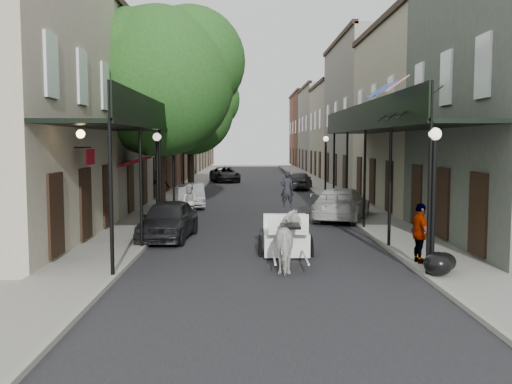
{
  "coord_description": "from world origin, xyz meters",
  "views": [
    {
      "loc": [
        -0.57,
        -16.22,
        3.47
      ],
      "look_at": [
        -0.27,
        5.11,
        1.6
      ],
      "focal_mm": 40.0,
      "sensor_mm": 36.0,
      "label": 1
    }
  ],
  "objects_px": {
    "lamppost_right_far": "(326,166)",
    "pedestrian_walking": "(190,202)",
    "carriage": "(285,220)",
    "car_left_near": "(168,220)",
    "pedestrian_sidewalk_right": "(420,233)",
    "car_right_far": "(300,180)",
    "tree_far": "(196,108)",
    "horse": "(290,241)",
    "lamppost_left": "(158,179)",
    "car_left_far": "(225,175)",
    "tree_near": "(168,76)",
    "lamppost_right_near": "(433,199)",
    "car_right_near": "(341,204)",
    "car_left_mid": "(191,195)",
    "pedestrian_sidewalk_left": "(160,184)"
  },
  "relations": [
    {
      "from": "pedestrian_sidewalk_left",
      "to": "car_right_far",
      "type": "bearing_deg",
      "value": -143.22
    },
    {
      "from": "carriage",
      "to": "pedestrian_sidewalk_right",
      "type": "bearing_deg",
      "value": -30.04
    },
    {
      "from": "pedestrian_walking",
      "to": "car_left_near",
      "type": "xyz_separation_m",
      "value": [
        -0.28,
        -4.98,
        -0.1
      ]
    },
    {
      "from": "carriage",
      "to": "lamppost_right_far",
      "type": "bearing_deg",
      "value": 78.53
    },
    {
      "from": "tree_near",
      "to": "pedestrian_sidewalk_left",
      "type": "xyz_separation_m",
      "value": [
        -1.52,
        6.94,
        -5.48
      ]
    },
    {
      "from": "lamppost_left",
      "to": "car_right_near",
      "type": "height_order",
      "value": "lamppost_left"
    },
    {
      "from": "horse",
      "to": "pedestrian_sidewalk_right",
      "type": "xyz_separation_m",
      "value": [
        3.63,
        0.34,
        0.16
      ]
    },
    {
      "from": "car_right_far",
      "to": "car_left_far",
      "type": "bearing_deg",
      "value": -42.61
    },
    {
      "from": "car_right_far",
      "to": "tree_far",
      "type": "bearing_deg",
      "value": 20.33
    },
    {
      "from": "lamppost_left",
      "to": "car_left_far",
      "type": "bearing_deg",
      "value": 86.86
    },
    {
      "from": "lamppost_right_far",
      "to": "pedestrian_walking",
      "type": "relative_size",
      "value": 2.28
    },
    {
      "from": "carriage",
      "to": "pedestrian_walking",
      "type": "distance_m",
      "value": 8.39
    },
    {
      "from": "lamppost_right_far",
      "to": "car_right_far",
      "type": "height_order",
      "value": "lamppost_right_far"
    },
    {
      "from": "lamppost_right_near",
      "to": "pedestrian_sidewalk_left",
      "type": "xyz_separation_m",
      "value": [
        -9.81,
        19.12,
        -1.04
      ]
    },
    {
      "from": "horse",
      "to": "carriage",
      "type": "distance_m",
      "value": 2.48
    },
    {
      "from": "horse",
      "to": "lamppost_left",
      "type": "bearing_deg",
      "value": -55.79
    },
    {
      "from": "lamppost_right_far",
      "to": "pedestrian_sidewalk_right",
      "type": "height_order",
      "value": "lamppost_right_far"
    },
    {
      "from": "car_right_far",
      "to": "horse",
      "type": "bearing_deg",
      "value": 95.61
    },
    {
      "from": "tree_far",
      "to": "car_right_near",
      "type": "bearing_deg",
      "value": -62.67
    },
    {
      "from": "tree_near",
      "to": "carriage",
      "type": "xyz_separation_m",
      "value": [
        4.79,
        -8.71,
        -5.46
      ]
    },
    {
      "from": "lamppost_right_far",
      "to": "car_left_near",
      "type": "distance_m",
      "value": 15.95
    },
    {
      "from": "car_right_far",
      "to": "lamppost_right_far",
      "type": "bearing_deg",
      "value": 108.16
    },
    {
      "from": "lamppost_right_far",
      "to": "pedestrian_walking",
      "type": "distance_m",
      "value": 11.63
    },
    {
      "from": "pedestrian_walking",
      "to": "car_left_mid",
      "type": "xyz_separation_m",
      "value": [
        -0.46,
        5.02,
        -0.17
      ]
    },
    {
      "from": "tree_near",
      "to": "horse",
      "type": "xyz_separation_m",
      "value": [
        4.77,
        -11.18,
        -5.7
      ]
    },
    {
      "from": "lamppost_left",
      "to": "tree_near",
      "type": "bearing_deg",
      "value": 91.34
    },
    {
      "from": "lamppost_left",
      "to": "pedestrian_walking",
      "type": "height_order",
      "value": "lamppost_left"
    },
    {
      "from": "pedestrian_walking",
      "to": "lamppost_left",
      "type": "bearing_deg",
      "value": -96.22
    },
    {
      "from": "tree_near",
      "to": "carriage",
      "type": "bearing_deg",
      "value": -61.2
    },
    {
      "from": "tree_near",
      "to": "lamppost_right_far",
      "type": "xyz_separation_m",
      "value": [
        8.3,
        7.82,
        -4.44
      ]
    },
    {
      "from": "lamppost_right_far",
      "to": "car_left_near",
      "type": "bearing_deg",
      "value": -118.25
    },
    {
      "from": "pedestrian_sidewalk_right",
      "to": "car_left_near",
      "type": "distance_m",
      "value": 8.94
    },
    {
      "from": "pedestrian_sidewalk_right",
      "to": "car_left_near",
      "type": "xyz_separation_m",
      "value": [
        -7.62,
        4.66,
        -0.25
      ]
    },
    {
      "from": "lamppost_right_near",
      "to": "car_left_far",
      "type": "bearing_deg",
      "value": 100.73
    },
    {
      "from": "car_left_near",
      "to": "car_right_far",
      "type": "bearing_deg",
      "value": 77.48
    },
    {
      "from": "lamppost_right_near",
      "to": "car_left_far",
      "type": "height_order",
      "value": "lamppost_right_near"
    },
    {
      "from": "pedestrian_walking",
      "to": "car_left_mid",
      "type": "bearing_deg",
      "value": 106.88
    },
    {
      "from": "tree_far",
      "to": "lamppost_right_near",
      "type": "height_order",
      "value": "tree_far"
    },
    {
      "from": "car_left_mid",
      "to": "car_left_far",
      "type": "height_order",
      "value": "car_left_far"
    },
    {
      "from": "carriage",
      "to": "pedestrian_walking",
      "type": "height_order",
      "value": "carriage"
    },
    {
      "from": "tree_far",
      "to": "horse",
      "type": "xyz_separation_m",
      "value": [
        4.82,
        -25.18,
        -5.05
      ]
    },
    {
      "from": "car_left_far",
      "to": "carriage",
      "type": "bearing_deg",
      "value": -95.6
    },
    {
      "from": "car_left_far",
      "to": "car_right_near",
      "type": "distance_m",
      "value": 25.14
    },
    {
      "from": "lamppost_right_far",
      "to": "horse",
      "type": "relative_size",
      "value": 1.98
    },
    {
      "from": "lamppost_right_far",
      "to": "car_left_near",
      "type": "xyz_separation_m",
      "value": [
        -7.52,
        -14.0,
        -1.34
      ]
    },
    {
      "from": "car_left_far",
      "to": "horse",
      "type": "bearing_deg",
      "value": -96.04
    },
    {
      "from": "pedestrian_sidewalk_left",
      "to": "car_right_near",
      "type": "distance_m",
      "value": 12.36
    },
    {
      "from": "tree_near",
      "to": "car_left_far",
      "type": "distance_m",
      "value": 23.96
    },
    {
      "from": "tree_near",
      "to": "pedestrian_sidewalk_right",
      "type": "relative_size",
      "value": 5.78
    },
    {
      "from": "horse",
      "to": "car_left_far",
      "type": "bearing_deg",
      "value": -84.22
    }
  ]
}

